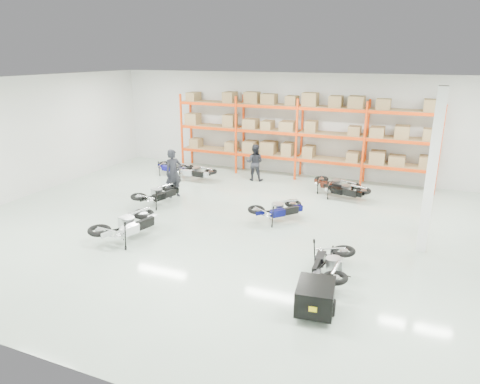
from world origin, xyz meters
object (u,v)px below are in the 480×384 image
at_px(moto_black_far_left, 158,191).
at_px(trailer, 315,297).
at_px(person_back, 255,162).
at_px(moto_back_d, 334,181).
at_px(moto_back_c, 344,187).
at_px(person_left, 173,173).
at_px(moto_touring_right, 331,259).
at_px(moto_back_a, 173,165).
at_px(moto_back_b, 194,169).
at_px(moto_silver_left, 128,220).
at_px(moto_blue_centre, 278,206).

xyz_separation_m(moto_black_far_left, trailer, (6.90, -4.64, -0.12)).
height_order(moto_black_far_left, person_back, person_back).
bearing_deg(moto_black_far_left, moto_back_d, -130.36).
relative_size(moto_back_c, person_left, 0.88).
distance_m(moto_touring_right, trailer, 1.60).
xyz_separation_m(moto_touring_right, trailer, (0.00, -1.60, -0.14)).
relative_size(person_left, person_back, 1.16).
height_order(moto_touring_right, moto_back_d, moto_touring_right).
bearing_deg(person_back, moto_back_d, 162.49).
distance_m(moto_back_a, person_left, 3.12).
bearing_deg(moto_back_b, person_back, -62.40).
xyz_separation_m(moto_back_a, moto_back_b, (1.29, -0.35, 0.02)).
height_order(moto_silver_left, person_back, person_back).
bearing_deg(moto_touring_right, moto_back_a, 139.81).
distance_m(moto_blue_centre, moto_touring_right, 3.96).
bearing_deg(moto_black_far_left, trailer, 162.71).
distance_m(moto_silver_left, moto_black_far_left, 3.12).
relative_size(moto_silver_left, moto_back_d, 1.17).
bearing_deg(moto_touring_right, moto_silver_left, 177.57).
bearing_deg(moto_back_c, moto_touring_right, -158.64).
height_order(moto_black_far_left, moto_back_b, moto_black_far_left).
relative_size(moto_back_b, moto_back_c, 1.02).
distance_m(moto_blue_centre, person_left, 4.57).
height_order(moto_back_a, moto_back_c, moto_back_c).
bearing_deg(moto_back_d, moto_blue_centre, -179.37).
relative_size(moto_touring_right, person_left, 0.95).
relative_size(moto_touring_right, moto_back_d, 1.05).
xyz_separation_m(moto_black_far_left, moto_touring_right, (6.90, -3.05, 0.02)).
bearing_deg(trailer, moto_back_a, 128.52).
height_order(moto_silver_left, moto_back_a, moto_silver_left).
height_order(moto_back_c, person_back, person_back).
bearing_deg(person_left, moto_blue_centre, -70.30).
bearing_deg(trailer, moto_back_c, 88.15).
bearing_deg(moto_black_far_left, moto_back_a, -50.20).
bearing_deg(moto_back_b, moto_back_a, 79.43).
relative_size(trailer, moto_back_d, 0.98).
bearing_deg(moto_touring_right, moto_black_far_left, 154.32).
bearing_deg(person_left, moto_back_a, 62.59).
bearing_deg(moto_touring_right, moto_back_b, 136.65).
distance_m(moto_back_c, person_back, 4.20).
height_order(moto_touring_right, moto_back_a, moto_touring_right).
distance_m(moto_black_far_left, person_left, 1.10).
height_order(moto_blue_centre, moto_back_c, moto_blue_centre).
distance_m(moto_back_a, person_back, 3.77).
bearing_deg(moto_black_far_left, moto_silver_left, 123.66).
bearing_deg(moto_back_a, person_left, -141.89).
xyz_separation_m(moto_silver_left, trailer, (5.99, -1.66, -0.20)).
bearing_deg(moto_back_d, moto_touring_right, -151.28).
bearing_deg(moto_back_a, moto_blue_centre, -113.55).
distance_m(moto_black_far_left, moto_touring_right, 7.54).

